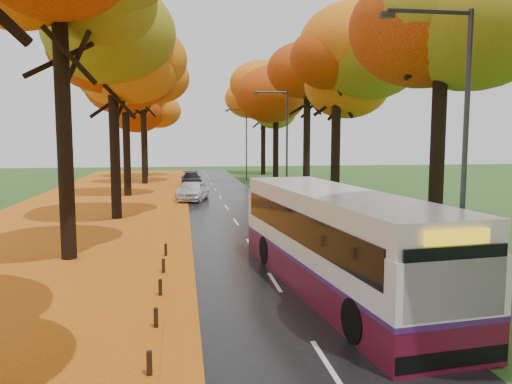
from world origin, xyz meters
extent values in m
cube|color=black|center=(0.00, 25.00, 0.02)|extent=(6.50, 90.00, 0.04)
cube|color=silver|center=(0.00, 25.00, 0.04)|extent=(0.12, 90.00, 0.01)
cube|color=#982A0D|center=(-9.00, 25.00, 0.01)|extent=(12.00, 90.00, 0.02)
cube|color=orange|center=(-3.05, 25.00, 0.04)|extent=(0.90, 90.00, 0.01)
cylinder|color=black|center=(-7.50, 16.50, 4.58)|extent=(0.60, 0.60, 9.15)
cylinder|color=black|center=(-6.90, 26.50, 4.00)|extent=(0.60, 0.60, 8.00)
ellipsoid|color=orange|center=(-6.90, 26.50, 9.00)|extent=(9.20, 9.20, 7.18)
cylinder|color=black|center=(-7.50, 38.50, 4.29)|extent=(0.60, 0.60, 8.58)
ellipsoid|color=orange|center=(-7.50, 38.50, 9.65)|extent=(8.00, 8.00, 6.24)
cylinder|color=black|center=(-6.90, 49.50, 4.58)|extent=(0.60, 0.60, 9.15)
ellipsoid|color=orange|center=(-6.90, 49.50, 10.30)|extent=(9.20, 9.20, 7.18)
cylinder|color=black|center=(-7.50, 59.50, 4.00)|extent=(0.60, 0.60, 8.00)
ellipsoid|color=orange|center=(-7.50, 59.50, 9.00)|extent=(8.00, 8.00, 6.24)
cylinder|color=black|center=(7.50, 15.50, 4.61)|extent=(0.60, 0.60, 9.22)
cylinder|color=black|center=(6.90, 27.50, 4.10)|extent=(0.60, 0.60, 8.19)
ellipsoid|color=#DA5210|center=(6.90, 27.50, 9.22)|extent=(9.20, 9.20, 7.18)
cylinder|color=black|center=(7.50, 37.50, 4.35)|extent=(0.60, 0.60, 8.70)
ellipsoid|color=#DA5210|center=(7.50, 37.50, 9.79)|extent=(8.20, 8.20, 6.40)
cylinder|color=black|center=(6.90, 48.50, 4.61)|extent=(0.60, 0.60, 9.22)
ellipsoid|color=#DA5210|center=(6.90, 48.50, 10.37)|extent=(9.20, 9.20, 7.18)
cylinder|color=black|center=(7.50, 60.50, 4.10)|extent=(0.60, 0.60, 8.19)
ellipsoid|color=#DA5210|center=(7.50, 60.50, 9.22)|extent=(8.20, 8.20, 6.40)
cube|color=black|center=(-3.70, 6.00, 0.26)|extent=(0.11, 0.11, 0.52)
cube|color=black|center=(-3.70, 8.60, 0.26)|extent=(0.11, 0.11, 0.52)
cube|color=black|center=(-3.70, 11.20, 0.26)|extent=(0.11, 0.11, 0.52)
cube|color=black|center=(-3.70, 13.80, 0.26)|extent=(0.11, 0.11, 0.52)
cube|color=black|center=(-3.70, 16.40, 0.26)|extent=(0.11, 0.11, 0.52)
cylinder|color=#333538|center=(4.20, 8.00, 4.00)|extent=(0.14, 0.14, 8.00)
cylinder|color=#333538|center=(3.10, 8.00, 7.90)|extent=(2.20, 0.11, 0.11)
cube|color=#333538|center=(2.00, 8.00, 7.78)|extent=(0.35, 0.18, 0.14)
cylinder|color=#333538|center=(4.20, 30.00, 4.00)|extent=(0.14, 0.14, 8.00)
cylinder|color=#333538|center=(3.10, 30.00, 7.90)|extent=(2.20, 0.11, 0.11)
cube|color=#333538|center=(2.00, 30.00, 7.78)|extent=(0.35, 0.18, 0.14)
cylinder|color=#333538|center=(4.20, 52.00, 4.00)|extent=(0.14, 0.14, 8.00)
cylinder|color=#333538|center=(3.10, 52.00, 7.90)|extent=(2.20, 0.11, 0.11)
cube|color=#333538|center=(2.00, 52.00, 7.78)|extent=(0.35, 0.18, 0.14)
cube|color=#500C1F|center=(1.75, 10.99, 0.52)|extent=(3.98, 12.06, 0.97)
cube|color=silver|center=(1.75, 10.99, 1.71)|extent=(3.98, 12.06, 1.40)
cube|color=silver|center=(1.75, 10.99, 2.78)|extent=(3.90, 11.81, 0.75)
cube|color=#3A1959|center=(1.75, 10.99, 1.06)|extent=(4.00, 12.08, 0.13)
cube|color=black|center=(1.75, 10.99, 2.14)|extent=(3.91, 11.12, 0.91)
cube|color=black|center=(2.40, 5.14, 1.92)|extent=(2.36, 0.32, 1.51)
cube|color=yellow|center=(2.40, 5.14, 2.86)|extent=(1.48, 0.22, 0.30)
cube|color=black|center=(2.40, 5.16, 0.34)|extent=(2.63, 0.41, 0.38)
cylinder|color=black|center=(0.98, 6.86, 0.58)|extent=(0.42, 1.10, 1.08)
cylinder|color=black|center=(3.41, 7.13, 0.58)|extent=(0.42, 1.10, 1.08)
cylinder|color=black|center=(0.14, 14.38, 0.58)|extent=(0.42, 1.10, 1.08)
cylinder|color=black|center=(2.57, 14.65, 0.58)|extent=(0.42, 1.10, 1.08)
imported|color=white|center=(-2.13, 34.25, 0.78)|extent=(2.79, 4.62, 1.47)
imported|color=gray|center=(-2.35, 35.52, 0.67)|extent=(2.49, 4.03, 1.26)
imported|color=black|center=(-2.13, 45.90, 0.73)|extent=(1.98, 4.77, 1.38)
camera|label=1|loc=(-2.97, -3.88, 4.82)|focal=35.00mm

